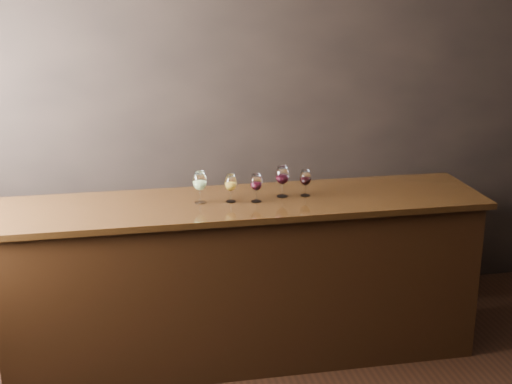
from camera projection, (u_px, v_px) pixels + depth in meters
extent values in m
cube|color=black|center=(257.00, 120.00, 5.18)|extent=(5.00, 0.02, 2.80)
cube|color=black|center=(243.00, 283.00, 4.58)|extent=(2.96, 0.66, 1.03)
cube|color=black|center=(242.00, 204.00, 4.42)|extent=(3.06, 0.73, 0.04)
cube|color=black|center=(262.00, 254.00, 5.26)|extent=(2.41, 0.40, 0.87)
cylinder|color=white|center=(200.00, 202.00, 4.37)|extent=(0.07, 0.07, 0.00)
cylinder|color=white|center=(200.00, 196.00, 4.36)|extent=(0.01, 0.01, 0.08)
ellipsoid|color=white|center=(200.00, 181.00, 4.33)|extent=(0.08, 0.08, 0.12)
cylinder|color=white|center=(200.00, 172.00, 4.32)|extent=(0.06, 0.06, 0.01)
ellipsoid|color=#C2D679|center=(200.00, 184.00, 4.34)|extent=(0.07, 0.07, 0.05)
cylinder|color=white|center=(231.00, 201.00, 4.40)|extent=(0.06, 0.06, 0.00)
cylinder|color=white|center=(231.00, 196.00, 4.38)|extent=(0.01, 0.01, 0.07)
ellipsoid|color=white|center=(231.00, 183.00, 4.36)|extent=(0.07, 0.07, 0.10)
cylinder|color=white|center=(231.00, 175.00, 4.35)|extent=(0.05, 0.05, 0.01)
ellipsoid|color=#BC841F|center=(231.00, 185.00, 4.36)|extent=(0.06, 0.06, 0.05)
cylinder|color=white|center=(256.00, 201.00, 4.40)|extent=(0.06, 0.06, 0.00)
cylinder|color=white|center=(256.00, 196.00, 4.38)|extent=(0.01, 0.01, 0.07)
ellipsoid|color=white|center=(256.00, 182.00, 4.36)|extent=(0.08, 0.08, 0.11)
cylinder|color=white|center=(256.00, 175.00, 4.34)|extent=(0.06, 0.06, 0.01)
ellipsoid|color=black|center=(256.00, 185.00, 4.36)|extent=(0.06, 0.06, 0.05)
cylinder|color=white|center=(282.00, 196.00, 4.50)|extent=(0.07, 0.07, 0.00)
cylinder|color=white|center=(282.00, 190.00, 4.48)|extent=(0.01, 0.01, 0.08)
ellipsoid|color=white|center=(282.00, 175.00, 4.46)|extent=(0.08, 0.08, 0.12)
cylinder|color=white|center=(282.00, 167.00, 4.44)|extent=(0.06, 0.06, 0.01)
ellipsoid|color=black|center=(282.00, 178.00, 4.46)|extent=(0.07, 0.07, 0.05)
cylinder|color=white|center=(305.00, 195.00, 4.51)|extent=(0.06, 0.06, 0.00)
cylinder|color=white|center=(305.00, 190.00, 4.50)|extent=(0.01, 0.01, 0.06)
ellipsoid|color=white|center=(306.00, 178.00, 4.48)|extent=(0.07, 0.07, 0.10)
cylinder|color=white|center=(306.00, 171.00, 4.46)|extent=(0.05, 0.05, 0.01)
ellipsoid|color=black|center=(306.00, 180.00, 4.48)|extent=(0.06, 0.06, 0.05)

